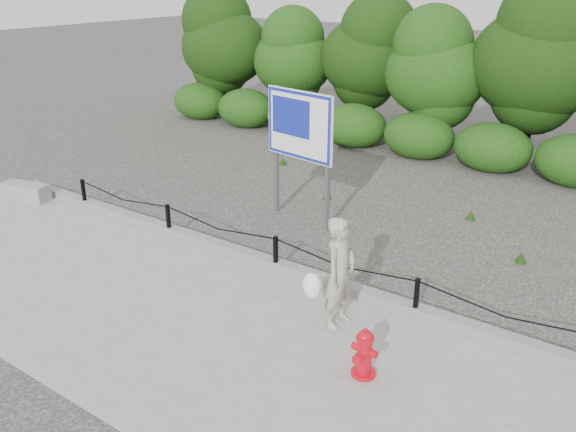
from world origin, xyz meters
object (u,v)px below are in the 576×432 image
at_px(pedestrian, 338,273).
at_px(advertising_sign, 300,131).
at_px(fire_hydrant, 364,353).
at_px(concrete_block, 25,192).

distance_m(pedestrian, advertising_sign, 4.10).
bearing_deg(fire_hydrant, concrete_block, 175.50).
height_order(fire_hydrant, concrete_block, fire_hydrant).
distance_m(fire_hydrant, concrete_block, 9.05).
xyz_separation_m(fire_hydrant, pedestrian, (-0.89, 0.84, 0.47)).
relative_size(fire_hydrant, concrete_block, 0.60).
bearing_deg(pedestrian, fire_hydrant, -133.27).
relative_size(pedestrian, advertising_sign, 0.61).
bearing_deg(pedestrian, concrete_block, 87.48).
bearing_deg(advertising_sign, pedestrian, -38.56).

